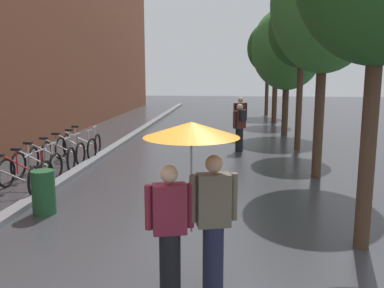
{
  "coord_description": "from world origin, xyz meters",
  "views": [
    {
      "loc": [
        0.96,
        -5.08,
        2.73
      ],
      "look_at": [
        0.19,
        2.71,
        1.35
      ],
      "focal_mm": 39.25,
      "sensor_mm": 36.0,
      "label": 1
    }
  ],
  "objects_px": {
    "street_tree_4": "(276,52)",
    "parked_bicycle_1": "(25,173)",
    "street_tree_3": "(287,49)",
    "litter_bin": "(44,192)",
    "parked_bicycle_3": "(52,158)",
    "parked_bicycle_2": "(37,165)",
    "parked_bicycle_6": "(82,143)",
    "parked_bicycle_5": "(76,148)",
    "pedestrian_walking_midground": "(240,118)",
    "street_tree_1": "(325,3)",
    "parked_bicycle_0": "(10,180)",
    "couple_under_umbrella": "(192,182)",
    "parked_bicycle_4": "(63,153)",
    "pedestrian_walking_far": "(240,126)",
    "street_tree_5": "(268,48)",
    "street_tree_2": "(302,30)"
  },
  "relations": [
    {
      "from": "parked_bicycle_4",
      "to": "couple_under_umbrella",
      "type": "xyz_separation_m",
      "value": [
        4.39,
        -6.67,
        1.05
      ]
    },
    {
      "from": "parked_bicycle_1",
      "to": "parked_bicycle_2",
      "type": "distance_m",
      "value": 0.84
    },
    {
      "from": "parked_bicycle_1",
      "to": "street_tree_2",
      "type": "bearing_deg",
      "value": 38.43
    },
    {
      "from": "parked_bicycle_5",
      "to": "pedestrian_walking_far",
      "type": "relative_size",
      "value": 0.7
    },
    {
      "from": "street_tree_3",
      "to": "litter_bin",
      "type": "distance_m",
      "value": 12.5
    },
    {
      "from": "street_tree_1",
      "to": "parked_bicycle_0",
      "type": "distance_m",
      "value": 8.35
    },
    {
      "from": "parked_bicycle_2",
      "to": "couple_under_umbrella",
      "type": "bearing_deg",
      "value": -48.9
    },
    {
      "from": "street_tree_4",
      "to": "parked_bicycle_2",
      "type": "distance_m",
      "value": 14.61
    },
    {
      "from": "street_tree_4",
      "to": "pedestrian_walking_midground",
      "type": "height_order",
      "value": "street_tree_4"
    },
    {
      "from": "street_tree_3",
      "to": "parked_bicycle_5",
      "type": "distance_m",
      "value": 9.64
    },
    {
      "from": "parked_bicycle_1",
      "to": "parked_bicycle_6",
      "type": "height_order",
      "value": "same"
    },
    {
      "from": "parked_bicycle_0",
      "to": "parked_bicycle_5",
      "type": "bearing_deg",
      "value": 89.76
    },
    {
      "from": "parked_bicycle_6",
      "to": "couple_under_umbrella",
      "type": "distance_m",
      "value": 9.42
    },
    {
      "from": "parked_bicycle_6",
      "to": "street_tree_5",
      "type": "bearing_deg",
      "value": 61.97
    },
    {
      "from": "parked_bicycle_3",
      "to": "parked_bicycle_2",
      "type": "bearing_deg",
      "value": -94.09
    },
    {
      "from": "parked_bicycle_0",
      "to": "couple_under_umbrella",
      "type": "height_order",
      "value": "couple_under_umbrella"
    },
    {
      "from": "parked_bicycle_4",
      "to": "pedestrian_walking_midground",
      "type": "relative_size",
      "value": 0.65
    },
    {
      "from": "street_tree_3",
      "to": "parked_bicycle_1",
      "type": "bearing_deg",
      "value": -127.82
    },
    {
      "from": "street_tree_5",
      "to": "parked_bicycle_1",
      "type": "height_order",
      "value": "street_tree_5"
    },
    {
      "from": "parked_bicycle_1",
      "to": "parked_bicycle_5",
      "type": "xyz_separation_m",
      "value": [
        0.01,
        3.17,
        0.0
      ]
    },
    {
      "from": "street_tree_1",
      "to": "parked_bicycle_6",
      "type": "bearing_deg",
      "value": 162.36
    },
    {
      "from": "parked_bicycle_4",
      "to": "pedestrian_walking_far",
      "type": "xyz_separation_m",
      "value": [
        5.1,
        2.65,
        0.49
      ]
    },
    {
      "from": "parked_bicycle_1",
      "to": "litter_bin",
      "type": "height_order",
      "value": "parked_bicycle_1"
    },
    {
      "from": "couple_under_umbrella",
      "to": "pedestrian_walking_midground",
      "type": "bearing_deg",
      "value": 86.37
    },
    {
      "from": "parked_bicycle_6",
      "to": "parked_bicycle_5",
      "type": "bearing_deg",
      "value": -82.16
    },
    {
      "from": "parked_bicycle_3",
      "to": "pedestrian_walking_far",
      "type": "height_order",
      "value": "pedestrian_walking_far"
    },
    {
      "from": "street_tree_1",
      "to": "parked_bicycle_0",
      "type": "xyz_separation_m",
      "value": [
        -6.96,
        -2.42,
        -3.94
      ]
    },
    {
      "from": "street_tree_4",
      "to": "parked_bicycle_3",
      "type": "bearing_deg",
      "value": -121.16
    },
    {
      "from": "street_tree_5",
      "to": "parked_bicycle_2",
      "type": "height_order",
      "value": "street_tree_5"
    },
    {
      "from": "couple_under_umbrella",
      "to": "pedestrian_walking_midground",
      "type": "height_order",
      "value": "couple_under_umbrella"
    },
    {
      "from": "parked_bicycle_4",
      "to": "parked_bicycle_5",
      "type": "bearing_deg",
      "value": 83.26
    },
    {
      "from": "street_tree_2",
      "to": "parked_bicycle_6",
      "type": "height_order",
      "value": "street_tree_2"
    },
    {
      "from": "street_tree_3",
      "to": "parked_bicycle_6",
      "type": "xyz_separation_m",
      "value": [
        -7.09,
        -4.99,
        -3.23
      ]
    },
    {
      "from": "parked_bicycle_6",
      "to": "pedestrian_walking_far",
      "type": "height_order",
      "value": "pedestrian_walking_far"
    },
    {
      "from": "street_tree_5",
      "to": "street_tree_3",
      "type": "bearing_deg",
      "value": -88.81
    },
    {
      "from": "parked_bicycle_0",
      "to": "couple_under_umbrella",
      "type": "relative_size",
      "value": 0.54
    },
    {
      "from": "parked_bicycle_4",
      "to": "pedestrian_walking_midground",
      "type": "bearing_deg",
      "value": 45.73
    },
    {
      "from": "street_tree_4",
      "to": "parked_bicycle_0",
      "type": "xyz_separation_m",
      "value": [
        -6.94,
        -13.86,
        -3.28
      ]
    },
    {
      "from": "street_tree_4",
      "to": "parked_bicycle_1",
      "type": "relative_size",
      "value": 4.3
    },
    {
      "from": "parked_bicycle_0",
      "to": "street_tree_3",
      "type": "bearing_deg",
      "value": 54.11
    },
    {
      "from": "street_tree_4",
      "to": "parked_bicycle_0",
      "type": "bearing_deg",
      "value": -116.59
    },
    {
      "from": "parked_bicycle_3",
      "to": "parked_bicycle_6",
      "type": "distance_m",
      "value": 2.37
    },
    {
      "from": "street_tree_5",
      "to": "parked_bicycle_3",
      "type": "relative_size",
      "value": 4.88
    },
    {
      "from": "parked_bicycle_0",
      "to": "street_tree_1",
      "type": "bearing_deg",
      "value": 19.19
    },
    {
      "from": "pedestrian_walking_midground",
      "to": "parked_bicycle_6",
      "type": "bearing_deg",
      "value": -144.41
    },
    {
      "from": "street_tree_3",
      "to": "street_tree_4",
      "type": "height_order",
      "value": "street_tree_3"
    },
    {
      "from": "parked_bicycle_2",
      "to": "parked_bicycle_4",
      "type": "xyz_separation_m",
      "value": [
        0.04,
        1.59,
        0.0
      ]
    },
    {
      "from": "parked_bicycle_4",
      "to": "parked_bicycle_1",
      "type": "bearing_deg",
      "value": -88.05
    },
    {
      "from": "parked_bicycle_5",
      "to": "pedestrian_walking_midground",
      "type": "bearing_deg",
      "value": 41.81
    },
    {
      "from": "parked_bicycle_2",
      "to": "parked_bicycle_5",
      "type": "distance_m",
      "value": 2.35
    }
  ]
}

